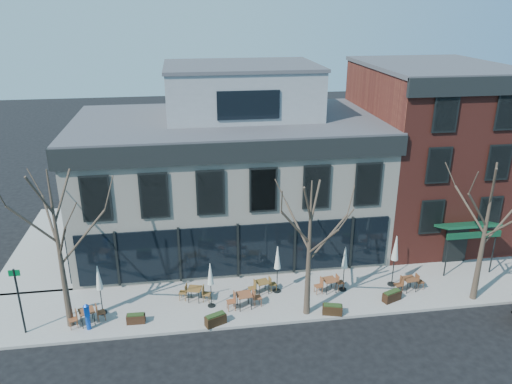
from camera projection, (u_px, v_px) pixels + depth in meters
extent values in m
plane|color=black|center=(238.00, 280.00, 28.26)|extent=(120.00, 120.00, 0.00)
cube|color=gray|center=(303.00, 295.00, 26.70)|extent=(33.50, 4.70, 0.15)
cube|color=gray|center=(55.00, 244.00, 32.22)|extent=(4.50, 12.00, 0.15)
cube|color=silver|center=(228.00, 184.00, 31.44)|extent=(18.00, 10.00, 8.00)
cube|color=#47474C|center=(227.00, 120.00, 29.99)|extent=(18.30, 10.30, 0.30)
cube|color=black|center=(237.00, 152.00, 25.44)|extent=(18.30, 0.25, 1.10)
cube|color=black|center=(71.00, 134.00, 28.91)|extent=(0.25, 10.30, 1.10)
cube|color=black|center=(238.00, 250.00, 27.52)|extent=(17.20, 0.12, 3.00)
cube|color=black|center=(81.00, 230.00, 30.03)|extent=(0.12, 7.50, 3.00)
cube|color=gray|center=(241.00, 91.00, 30.50)|extent=(9.00, 6.50, 3.00)
cube|color=maroon|center=(425.00, 152.00, 32.70)|extent=(8.00, 10.00, 11.00)
cube|color=#47474C|center=(436.00, 66.00, 30.71)|extent=(8.20, 10.20, 0.25)
cube|color=black|center=(482.00, 86.00, 26.14)|extent=(8.20, 0.25, 1.00)
cube|color=#0D3B22|center=(467.00, 225.00, 28.23)|extent=(3.20, 1.66, 0.67)
cube|color=black|center=(456.00, 245.00, 29.56)|extent=(1.40, 0.10, 2.50)
cone|color=#382B21|center=(60.00, 252.00, 22.66)|extent=(0.34, 0.34, 7.92)
cylinder|color=#382B21|center=(83.00, 237.00, 22.78)|extent=(2.23, 0.50, 2.48)
cylinder|color=#382B21|center=(51.00, 223.00, 23.12)|extent=(1.03, 2.05, 2.14)
cylinder|color=#382B21|center=(33.00, 225.00, 21.71)|extent=(1.80, 0.75, 2.21)
cylinder|color=#382B21|center=(62.00, 242.00, 21.50)|extent=(1.03, 2.04, 2.28)
cone|color=#382B21|center=(309.00, 250.00, 23.76)|extent=(0.34, 0.34, 7.04)
cylinder|color=#382B21|center=(328.00, 238.00, 23.86)|extent=(2.00, 0.46, 2.21)
cylinder|color=#382B21|center=(297.00, 226.00, 24.17)|extent=(0.93, 1.84, 1.91)
cylinder|color=#382B21|center=(296.00, 227.00, 22.91)|extent=(1.61, 0.68, 1.97)
cylinder|color=#382B21|center=(323.00, 242.00, 22.72)|extent=(0.93, 1.83, 2.03)
cone|color=#382B21|center=(484.00, 234.00, 24.92)|extent=(0.34, 0.34, 7.48)
cylinder|color=#382B21|center=(503.00, 221.00, 25.03)|extent=(2.12, 0.48, 2.35)
cylinder|color=#382B21|center=(470.00, 209.00, 25.35)|extent=(0.98, 1.94, 2.03)
cylinder|color=#382B21|center=(478.00, 210.00, 24.02)|extent=(1.71, 0.71, 2.09)
cylinder|color=#382B21|center=(507.00, 225.00, 23.82)|extent=(0.98, 1.94, 2.16)
cylinder|color=black|center=(20.00, 302.00, 22.92)|extent=(0.10, 0.10, 3.40)
cube|color=#005926|center=(14.00, 273.00, 22.38)|extent=(0.50, 0.04, 0.30)
cylinder|color=#0C3CA8|center=(88.00, 322.00, 23.64)|extent=(0.22, 0.22, 0.75)
cube|color=#0C3CA8|center=(87.00, 311.00, 23.41)|extent=(0.29, 0.27, 0.54)
cone|color=#0C3CA8|center=(86.00, 305.00, 23.29)|extent=(0.28, 0.28, 0.13)
cube|color=brown|center=(86.00, 311.00, 23.90)|extent=(0.89, 0.89, 0.04)
cylinder|color=black|center=(82.00, 322.00, 23.68)|extent=(0.04, 0.04, 0.72)
cylinder|color=black|center=(94.00, 319.00, 23.93)|extent=(0.04, 0.04, 0.72)
cylinder|color=black|center=(80.00, 316.00, 24.14)|extent=(0.04, 0.04, 0.72)
cylinder|color=black|center=(92.00, 313.00, 24.39)|extent=(0.04, 0.04, 0.72)
cube|color=brown|center=(195.00, 289.00, 25.80)|extent=(0.83, 0.83, 0.04)
cylinder|color=black|center=(188.00, 297.00, 25.71)|extent=(0.04, 0.04, 0.69)
cylinder|color=black|center=(199.00, 298.00, 25.65)|extent=(0.04, 0.04, 0.69)
cylinder|color=black|center=(191.00, 291.00, 26.21)|extent=(0.04, 0.04, 0.69)
cylinder|color=black|center=(201.00, 292.00, 26.15)|extent=(0.04, 0.04, 0.69)
cube|color=brown|center=(244.00, 294.00, 25.17)|extent=(0.83, 0.83, 0.04)
cylinder|color=black|center=(240.00, 305.00, 24.96)|extent=(0.04, 0.04, 0.76)
cylinder|color=black|center=(251.00, 303.00, 25.12)|extent=(0.04, 0.04, 0.76)
cylinder|color=black|center=(237.00, 299.00, 25.49)|extent=(0.04, 0.04, 0.76)
cylinder|color=black|center=(248.00, 297.00, 25.65)|extent=(0.04, 0.04, 0.76)
cube|color=brown|center=(262.00, 282.00, 26.49)|extent=(0.76, 0.76, 0.04)
cylinder|color=black|center=(260.00, 291.00, 26.30)|extent=(0.04, 0.04, 0.66)
cylinder|color=black|center=(269.00, 289.00, 26.47)|extent=(0.04, 0.04, 0.66)
cylinder|color=black|center=(256.00, 286.00, 26.75)|extent=(0.04, 0.04, 0.66)
cylinder|color=black|center=(265.00, 284.00, 26.92)|extent=(0.04, 0.04, 0.66)
cube|color=brown|center=(330.00, 280.00, 26.61)|extent=(0.79, 0.79, 0.04)
cylinder|color=black|center=(327.00, 289.00, 26.42)|extent=(0.04, 0.04, 0.71)
cylinder|color=black|center=(336.00, 287.00, 26.57)|extent=(0.04, 0.04, 0.71)
cylinder|color=black|center=(322.00, 284.00, 26.90)|extent=(0.04, 0.04, 0.71)
cylinder|color=black|center=(332.00, 282.00, 27.06)|extent=(0.04, 0.04, 0.71)
cube|color=brown|center=(410.00, 279.00, 26.70)|extent=(0.75, 0.75, 0.04)
cylinder|color=black|center=(407.00, 288.00, 26.52)|extent=(0.04, 0.04, 0.70)
cylinder|color=black|center=(416.00, 287.00, 26.65)|extent=(0.04, 0.04, 0.70)
cylinder|color=black|center=(402.00, 283.00, 27.01)|extent=(0.04, 0.04, 0.70)
cylinder|color=black|center=(411.00, 281.00, 27.14)|extent=(0.04, 0.04, 0.70)
cylinder|color=black|center=(103.00, 312.00, 24.98)|extent=(0.43, 0.43, 0.06)
cylinder|color=black|center=(101.00, 295.00, 24.61)|extent=(0.05, 0.05, 2.13)
cone|color=silver|center=(98.00, 278.00, 24.26)|extent=(0.35, 0.35, 1.26)
cylinder|color=black|center=(211.00, 306.00, 25.55)|extent=(0.40, 0.40, 0.05)
cylinder|color=black|center=(211.00, 289.00, 25.21)|extent=(0.05, 0.05, 1.98)
cone|color=silver|center=(210.00, 274.00, 24.89)|extent=(0.32, 0.32, 1.17)
cylinder|color=black|center=(277.00, 291.00, 26.84)|extent=(0.43, 0.43, 0.06)
cylinder|color=black|center=(277.00, 274.00, 26.46)|extent=(0.05, 0.05, 2.17)
cone|color=silver|center=(278.00, 257.00, 26.11)|extent=(0.36, 0.36, 1.28)
cylinder|color=black|center=(343.00, 289.00, 26.98)|extent=(0.41, 0.41, 0.06)
cylinder|color=black|center=(344.00, 273.00, 26.62)|extent=(0.05, 0.05, 2.07)
cone|color=#B9BDAF|center=(345.00, 257.00, 26.28)|extent=(0.34, 0.34, 1.23)
cylinder|color=black|center=(392.00, 284.00, 27.47)|extent=(0.48, 0.48, 0.06)
cylinder|color=black|center=(394.00, 266.00, 27.06)|extent=(0.05, 0.05, 2.38)
cone|color=beige|center=(396.00, 248.00, 26.67)|extent=(0.39, 0.39, 1.41)
cube|color=#331D11|center=(136.00, 319.00, 24.15)|extent=(0.90, 0.38, 0.44)
cube|color=#1E3314|center=(136.00, 315.00, 24.07)|extent=(0.81, 0.31, 0.07)
cube|color=black|center=(216.00, 320.00, 24.02)|extent=(1.10, 0.78, 0.51)
cube|color=#1E3314|center=(215.00, 315.00, 23.92)|extent=(0.98, 0.67, 0.08)
cube|color=black|center=(332.00, 310.00, 24.83)|extent=(1.05, 0.64, 0.49)
cube|color=#1E3314|center=(333.00, 305.00, 24.73)|extent=(0.94, 0.54, 0.08)
cube|color=black|center=(392.00, 296.00, 25.94)|extent=(1.09, 0.75, 0.51)
cube|color=#1E3314|center=(392.00, 292.00, 25.84)|extent=(0.96, 0.64, 0.08)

